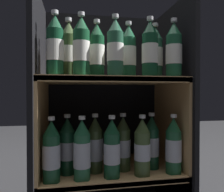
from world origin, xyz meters
TOP-DOWN VIEW (x-y plane):
  - fridge_back_wall at (0.00, 0.38)m, footprint 0.64×0.02m
  - fridge_side_left at (-0.31, 0.19)m, footprint 0.02×0.41m
  - fridge_side_right at (0.31, 0.19)m, footprint 0.02×0.41m
  - shelf_lower at (0.00, 0.17)m, footprint 0.60×0.37m
  - shelf_upper at (0.00, 0.18)m, footprint 0.60×0.37m
  - bottle_upper_front_0 at (-0.23, 0.06)m, footprint 0.07×0.07m
  - bottle_upper_front_1 at (-0.13, 0.06)m, footprint 0.07×0.07m
  - bottle_upper_front_2 at (0.00, 0.06)m, footprint 0.07×0.07m
  - bottle_upper_front_3 at (0.14, 0.06)m, footprint 0.07×0.07m
  - bottle_upper_front_4 at (0.25, 0.06)m, footprint 0.07×0.07m
  - bottle_upper_back_0 at (-0.18, 0.13)m, footprint 0.07×0.07m
  - bottle_upper_back_1 at (-0.07, 0.13)m, footprint 0.07×0.07m
  - bottle_upper_back_2 at (0.07, 0.13)m, footprint 0.07×0.07m
  - bottle_upper_back_3 at (0.20, 0.13)m, footprint 0.07×0.07m
  - bottle_lower_front_0 at (-0.25, 0.06)m, footprint 0.07×0.07m
  - bottle_lower_front_1 at (-0.13, 0.06)m, footprint 0.07×0.07m
  - bottle_lower_front_2 at (-0.01, 0.06)m, footprint 0.07×0.07m
  - bottle_lower_front_3 at (0.11, 0.06)m, footprint 0.07×0.07m
  - bottle_lower_front_4 at (0.25, 0.06)m, footprint 0.07×0.07m
  - bottle_lower_back_0 at (-0.19, 0.13)m, footprint 0.07×0.07m
  - bottle_lower_back_1 at (-0.07, 0.13)m, footprint 0.07×0.07m
  - bottle_lower_back_2 at (0.05, 0.13)m, footprint 0.07×0.07m
  - bottle_lower_back_3 at (0.18, 0.13)m, footprint 0.07×0.07m

SIDE VIEW (x-z plane):
  - shelf_lower at x=0.00m, z-range 0.06..0.27m
  - bottle_lower_front_1 at x=-0.13m, z-range 0.19..0.44m
  - bottle_lower_back_1 at x=-0.07m, z-range 0.19..0.44m
  - bottle_lower_front_4 at x=0.25m, z-range 0.19..0.44m
  - bottle_lower_front_0 at x=-0.25m, z-range 0.19..0.44m
  - bottle_lower_back_3 at x=0.18m, z-range 0.19..0.44m
  - bottle_lower_front_2 at x=-0.01m, z-range 0.19..0.44m
  - bottle_lower_back_2 at x=0.05m, z-range 0.19..0.44m
  - bottle_lower_back_0 at x=-0.19m, z-range 0.19..0.44m
  - bottle_lower_front_3 at x=0.11m, z-range 0.19..0.44m
  - shelf_upper at x=0.00m, z-range 0.13..0.74m
  - fridge_back_wall at x=0.00m, z-range 0.00..0.95m
  - fridge_side_left at x=-0.31m, z-range 0.00..0.95m
  - fridge_side_right at x=0.31m, z-range 0.00..0.95m
  - bottle_upper_back_1 at x=-0.07m, z-range 0.59..0.84m
  - bottle_upper_back_2 at x=0.07m, z-range 0.59..0.84m
  - bottle_upper_back_3 at x=0.20m, z-range 0.59..0.84m
  - bottle_upper_front_4 at x=0.25m, z-range 0.59..0.84m
  - bottle_upper_front_3 at x=0.14m, z-range 0.59..0.84m
  - bottle_upper_front_0 at x=-0.23m, z-range 0.59..0.84m
  - bottle_upper_front_1 at x=-0.13m, z-range 0.59..0.84m
  - bottle_upper_front_2 at x=0.00m, z-range 0.59..0.84m
  - bottle_upper_back_0 at x=-0.18m, z-range 0.59..0.84m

